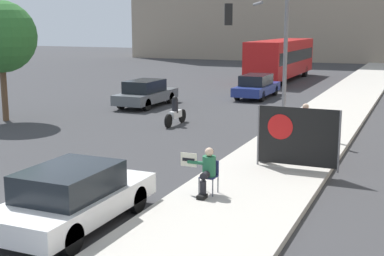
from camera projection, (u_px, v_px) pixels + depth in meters
name	position (u px, v px, depth m)	size (l,w,h in m)	color
ground_plane	(24.00, 224.00, 11.99)	(160.00, 160.00, 0.00)	#38383A
sidewalk_curb	(322.00, 122.00, 23.94)	(3.39, 90.00, 0.17)	#B7B2A8
seated_protester	(207.00, 170.00, 13.43)	(0.95, 0.77, 1.20)	#474C56
jogger_on_sidewalk	(264.00, 134.00, 16.54)	(0.34, 0.34, 1.77)	#424247
pedestrian_behind	(305.00, 127.00, 17.93)	(0.34, 0.34, 1.64)	#334775
protest_banner	(297.00, 137.00, 15.78)	(2.47, 0.06, 1.84)	slate
traffic_light_pole	(263.00, 41.00, 21.18)	(2.37, 2.14, 5.33)	slate
parked_car_curbside	(73.00, 196.00, 11.73)	(1.85, 4.22, 1.37)	white
car_on_road_nearest	(146.00, 93.00, 28.99)	(1.74, 4.53, 1.44)	#565B60
car_on_road_midblock	(257.00, 86.00, 32.34)	(1.71, 4.76, 1.42)	navy
city_bus_on_road	(281.00, 57.00, 42.22)	(2.60, 11.98, 3.17)	red
motorcycle_on_road	(175.00, 113.00, 23.62)	(0.28, 2.05, 1.30)	white
street_tree_near_curb	(1.00, 37.00, 24.06)	(3.26, 3.26, 5.49)	brown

